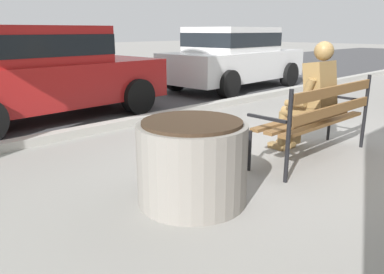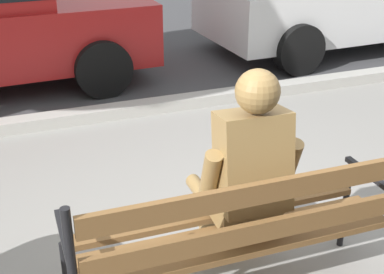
% 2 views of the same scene
% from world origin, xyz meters
% --- Properties ---
extents(street_surface, '(60.00, 9.00, 0.01)m').
position_xyz_m(street_surface, '(0.00, 7.50, 0.00)').
color(street_surface, '#424244').
rests_on(street_surface, ground).
extents(curb_stone, '(60.00, 0.20, 0.12)m').
position_xyz_m(curb_stone, '(0.00, 2.90, 0.06)').
color(curb_stone, '#B2AFA8').
rests_on(curb_stone, ground).
extents(park_bench, '(1.81, 0.57, 0.95)m').
position_xyz_m(park_bench, '(-0.18, -0.04, 0.54)').
color(park_bench, brown).
rests_on(park_bench, ground).
extents(bronze_statue_seated, '(0.67, 0.76, 1.37)m').
position_xyz_m(bronze_statue_seated, '(-0.07, 0.17, 0.67)').
color(bronze_statue_seated, olive).
rests_on(bronze_statue_seated, ground).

